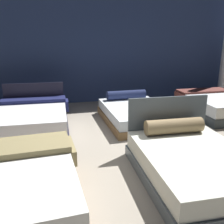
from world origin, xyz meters
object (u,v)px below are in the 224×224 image
bed_7 (216,105)px  bed_5 (32,118)px  bed_1 (17,187)px  bed_2 (193,162)px  bed_6 (135,113)px

bed_7 → bed_5: bearing=-179.9°
bed_1 → bed_2: bearing=-1.1°
bed_1 → bed_7: bed_1 is taller
bed_2 → bed_5: 3.62m
bed_1 → bed_2: 2.41m
bed_5 → bed_7: 4.73m
bed_5 → bed_6: size_ratio=0.99×
bed_1 → bed_5: bed_5 is taller
bed_2 → bed_6: 2.61m
bed_7 → bed_1: bearing=-149.3°
bed_2 → bed_6: (0.02, 2.61, -0.03)m
bed_5 → bed_7: bed_5 is taller
bed_7 → bed_6: bearing=-178.2°
bed_6 → bed_5: bearing=176.8°
bed_1 → bed_7: bearing=27.1°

